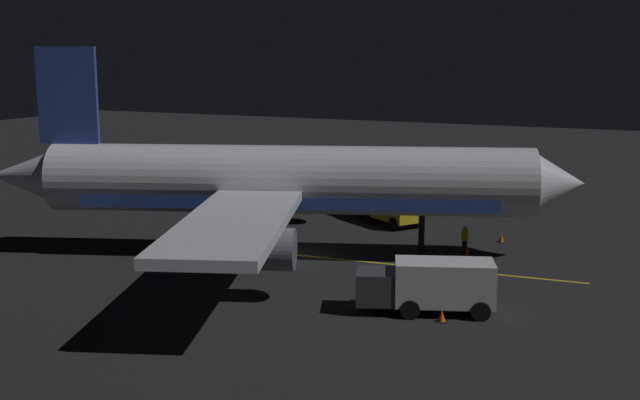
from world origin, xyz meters
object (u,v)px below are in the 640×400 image
object	(u,v)px
catering_truck	(386,207)
ground_crew_worker	(465,240)
baggage_truck	(431,286)
traffic_cone_under_wing	(467,251)
traffic_cone_near_left	(442,317)
airliner	(279,182)
traffic_cone_near_right	(501,238)

from	to	relation	value
catering_truck	ground_crew_worker	distance (m)	9.84
baggage_truck	catering_truck	size ratio (longest dim) A/B	1.02
ground_crew_worker	traffic_cone_under_wing	xyz separation A→B (m)	(0.05, 0.18, -0.64)
traffic_cone_under_wing	traffic_cone_near_left	bearing A→B (deg)	9.46
airliner	ground_crew_worker	bearing A→B (deg)	115.11
traffic_cone_near_left	traffic_cone_near_right	distance (m)	16.44
ground_crew_worker	traffic_cone_near_left	world-z (taller)	ground_crew_worker
ground_crew_worker	traffic_cone_near_left	distance (m)	12.61
airliner	baggage_truck	size ratio (longest dim) A/B	5.20
traffic_cone_near_right	traffic_cone_under_wing	bearing A→B (deg)	-15.97
traffic_cone_near_right	catering_truck	bearing A→B (deg)	-105.56
catering_truck	ground_crew_worker	bearing A→B (deg)	48.93
airliner	baggage_truck	world-z (taller)	airliner
traffic_cone_near_left	airliner	bearing A→B (deg)	-122.05
traffic_cone_near_left	traffic_cone_under_wing	distance (m)	12.52
traffic_cone_near_left	traffic_cone_under_wing	bearing A→B (deg)	-170.54
baggage_truck	traffic_cone_near_left	distance (m)	1.70
traffic_cone_near_left	traffic_cone_under_wing	world-z (taller)	same
airliner	traffic_cone_near_left	world-z (taller)	airliner
baggage_truck	traffic_cone_near_left	xyz separation A→B (m)	(1.05, 0.85, -1.03)
baggage_truck	traffic_cone_under_wing	distance (m)	11.41
baggage_truck	traffic_cone_under_wing	xyz separation A→B (m)	(-11.30, -1.21, -1.03)
airliner	traffic_cone_near_right	bearing A→B (deg)	127.47
airliner	catering_truck	xyz separation A→B (m)	(-11.17, 2.63, -3.23)
traffic_cone_under_wing	ground_crew_worker	bearing A→B (deg)	-104.61
traffic_cone_near_left	traffic_cone_under_wing	size ratio (longest dim) A/B	1.00
catering_truck	traffic_cone_near_left	xyz separation A→B (m)	(18.86, 9.65, -0.91)
ground_crew_worker	traffic_cone_under_wing	distance (m)	0.66
traffic_cone_near_left	baggage_truck	bearing A→B (deg)	-141.07
catering_truck	baggage_truck	bearing A→B (deg)	26.30
baggage_truck	ground_crew_worker	size ratio (longest dim) A/B	3.83
airliner	traffic_cone_near_right	size ratio (longest dim) A/B	62.98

